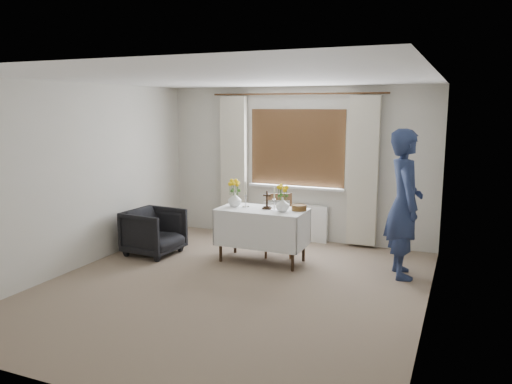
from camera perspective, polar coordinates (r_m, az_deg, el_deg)
ground at (r=6.21m, az=-2.85°, el=-10.84°), size 5.00×5.00×0.00m
altar_table at (r=7.09m, az=0.71°, el=-4.98°), size 1.24×0.64×0.76m
wooden_chair at (r=7.38m, az=2.60°, el=-3.80°), size 0.54×0.54×0.91m
armchair at (r=7.59m, az=-11.59°, el=-4.48°), size 0.80×0.78×0.68m
person at (r=6.65m, az=16.58°, el=-1.30°), size 0.66×0.81×1.91m
radiator at (r=8.28m, az=4.47°, el=-3.42°), size 1.10×0.10×0.60m
wooden_cross at (r=6.98m, az=1.27°, el=-0.92°), size 0.12×0.09×0.26m
candlestick_left at (r=7.10m, az=-1.20°, el=-0.27°), size 0.12×0.12×0.37m
candlestick_right at (r=6.90m, az=2.10°, el=-0.78°), size 0.09×0.09×0.32m
flower_vase_left at (r=7.17m, az=-2.45°, el=-0.86°), size 0.25×0.25×0.20m
flower_vase_right at (r=6.83m, az=3.05°, el=-1.44°), size 0.19×0.19×0.19m
wicker_basket at (r=6.93m, az=4.95°, el=-1.79°), size 0.27×0.27×0.08m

